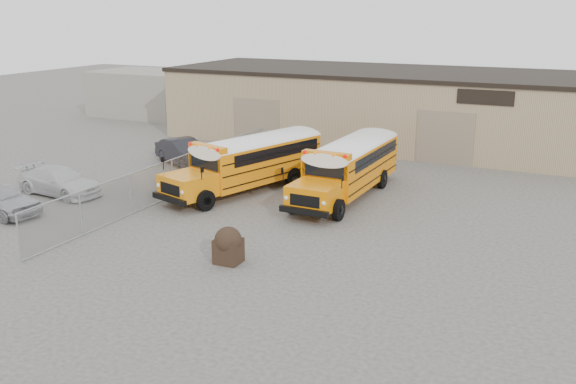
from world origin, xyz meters
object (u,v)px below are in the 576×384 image
at_px(school_bus_left, 323,142).
at_px(car_white, 59,181).
at_px(car_dark, 184,152).
at_px(school_bus_right, 386,143).
at_px(tarp_bundle, 228,245).

bearing_deg(school_bus_left, car_white, -133.31).
bearing_deg(school_bus_left, car_dark, -162.37).
bearing_deg(car_dark, school_bus_left, -44.38).
bearing_deg(school_bus_left, school_bus_right, 23.16).
bearing_deg(car_white, tarp_bundle, -103.07).
xyz_separation_m(school_bus_left, car_white, (-9.35, -9.92, -0.88)).
xyz_separation_m(school_bus_left, car_dark, (-7.47, -2.38, -0.80)).
relative_size(school_bus_right, car_dark, 2.05).
height_order(school_bus_right, car_dark, school_bus_right).
height_order(tarp_bundle, car_white, tarp_bundle).
distance_m(school_bus_left, car_white, 13.66).
bearing_deg(car_dark, tarp_bundle, -111.75).
xyz_separation_m(school_bus_right, tarp_bundle, (-0.90, -15.14, -0.85)).
bearing_deg(car_white, school_bus_left, -37.79).
bearing_deg(school_bus_right, car_white, -137.93).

